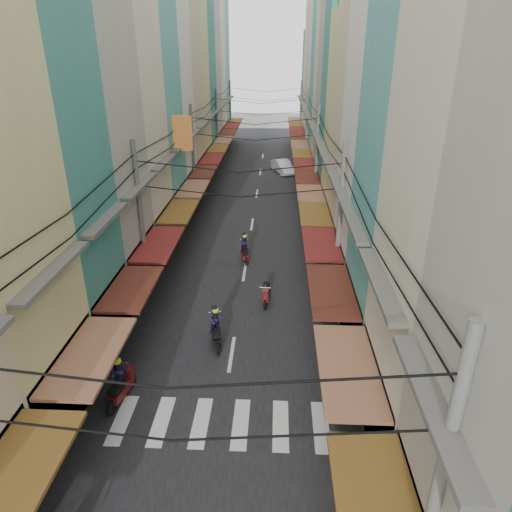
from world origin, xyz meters
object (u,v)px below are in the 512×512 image
(white_car, at_px, (283,173))
(traffic_sign, at_px, (341,294))
(market_umbrella, at_px, (461,436))
(bicycle, at_px, (383,300))

(white_car, distance_m, traffic_sign, 29.89)
(white_car, xyz_separation_m, traffic_sign, (2.37, -29.73, 1.92))
(white_car, xyz_separation_m, market_umbrella, (4.65, -38.17, 2.15))
(white_car, bearing_deg, bicycle, -99.21)
(white_car, height_order, market_umbrella, market_umbrella)
(market_umbrella, bearing_deg, bicycle, 87.79)
(traffic_sign, bearing_deg, market_umbrella, -74.88)
(market_umbrella, xyz_separation_m, traffic_sign, (-2.28, 8.44, -0.22))
(white_car, distance_m, bicycle, 27.33)
(white_car, bearing_deg, traffic_sign, -105.38)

